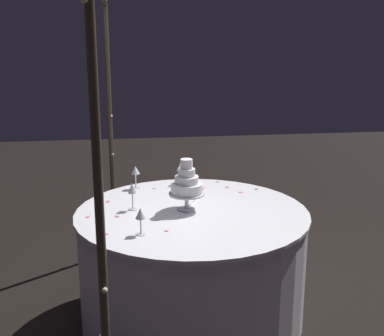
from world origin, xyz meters
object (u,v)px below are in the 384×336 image
at_px(wine_glass_1, 135,172).
at_px(cake_knife, 194,199).
at_px(decorative_arch, 105,111).
at_px(wine_glass_3, 132,190).
at_px(wine_glass_0, 140,215).
at_px(tiered_cake, 187,184).
at_px(wine_glass_2, 180,168).
at_px(main_table, 192,265).

height_order(wine_glass_1, cake_knife, wine_glass_1).
distance_m(decorative_arch, wine_glass_3, 0.52).
bearing_deg(wine_glass_0, tiered_cake, -39.50).
bearing_deg(wine_glass_0, wine_glass_3, 4.58).
distance_m(wine_glass_0, wine_glass_3, 0.41).
height_order(wine_glass_0, cake_knife, wine_glass_0).
relative_size(wine_glass_2, cake_knife, 0.58).
relative_size(wine_glass_1, wine_glass_3, 0.94).
relative_size(main_table, wine_glass_0, 9.50).
xyz_separation_m(wine_glass_0, wine_glass_3, (0.41, 0.03, 0.02)).
bearing_deg(decorative_arch, wine_glass_0, -152.48).
relative_size(main_table, wine_glass_1, 8.89).
bearing_deg(decorative_arch, wine_glass_1, -18.39).
relative_size(wine_glass_1, cake_knife, 0.57).
xyz_separation_m(decorative_arch, wine_glass_3, (0.08, -0.14, -0.50)).
relative_size(decorative_arch, main_table, 1.57).
xyz_separation_m(main_table, wine_glass_1, (0.53, 0.33, 0.49)).
xyz_separation_m(main_table, tiered_cake, (0.03, 0.03, 0.53)).
height_order(tiered_cake, wine_glass_3, tiered_cake).
distance_m(main_table, wine_glass_3, 0.61).
distance_m(main_table, wine_glass_1, 0.79).
relative_size(tiered_cake, cake_knife, 1.15).
xyz_separation_m(decorative_arch, main_table, (0.00, -0.50, -0.99)).
bearing_deg(main_table, wine_glass_1, 31.83).
relative_size(decorative_arch, wine_glass_3, 13.08).
bearing_deg(tiered_cake, wine_glass_0, 140.50).
height_order(tiered_cake, wine_glass_1, tiered_cake).
distance_m(main_table, wine_glass_0, 0.67).
relative_size(tiered_cake, wine_glass_2, 1.98).
bearing_deg(wine_glass_3, wine_glass_1, -4.26).
bearing_deg(wine_glass_2, wine_glass_1, 101.22).
xyz_separation_m(decorative_arch, cake_knife, (0.21, -0.54, -0.62)).
bearing_deg(main_table, wine_glass_3, 77.96).
bearing_deg(wine_glass_0, wine_glass_1, -0.03).
xyz_separation_m(main_table, wine_glass_2, (0.59, 0.00, 0.49)).
bearing_deg(wine_glass_2, cake_knife, -173.09).
bearing_deg(wine_glass_3, decorative_arch, 118.54).
bearing_deg(cake_knife, wine_glass_2, 6.91).
bearing_deg(wine_glass_3, main_table, -102.04).
bearing_deg(wine_glass_0, main_table, -44.30).
bearing_deg(wine_glass_1, wine_glass_2, -78.78).
bearing_deg(tiered_cake, cake_knife, -21.71).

